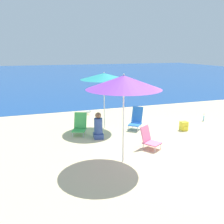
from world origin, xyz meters
TOP-DOWN VIEW (x-y plane):
  - ground_plane at (0.00, 0.00)m, footprint 60.00×60.00m
  - sea_water at (0.00, 25.68)m, footprint 60.00×40.00m
  - beach_umbrella_purple at (-2.31, -0.34)m, footprint 1.90×1.90m
  - beach_umbrella_teal at (-1.91, 2.62)m, footprint 1.74×1.74m
  - beach_chair_pink at (-1.23, 0.28)m, footprint 0.65×0.69m
  - beach_chair_blue at (-0.80, 2.16)m, footprint 0.71×0.72m
  - beach_chair_green at (-2.92, 2.25)m, footprint 0.63×0.69m
  - person_seated_near at (-2.42, 1.64)m, footprint 0.35×0.40m
  - backpack_yellow at (0.80, 1.43)m, footprint 0.25×0.25m
  - water_bottle at (2.34, 2.25)m, footprint 0.06×0.06m
  - seagull at (-2.01, 4.78)m, footprint 0.27×0.11m

SIDE VIEW (x-z plane):
  - ground_plane at x=0.00m, z-range 0.00..0.00m
  - sea_water at x=0.00m, z-range 0.00..0.01m
  - water_bottle at x=2.34m, z-range -0.03..0.26m
  - seagull at x=-2.01m, z-range 0.03..0.25m
  - backpack_yellow at x=0.80m, z-range 0.00..0.33m
  - beach_chair_pink at x=-1.23m, z-range -0.03..0.64m
  - beach_chair_green at x=-2.92m, z-range -0.04..0.72m
  - person_seated_near at x=-2.42m, z-range -0.07..0.82m
  - beach_chair_blue at x=-0.80m, z-range -0.03..0.80m
  - beach_umbrella_teal at x=-1.91m, z-range 0.90..3.03m
  - beach_umbrella_purple at x=-2.31m, z-range 0.95..3.28m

